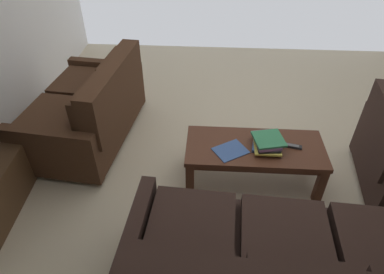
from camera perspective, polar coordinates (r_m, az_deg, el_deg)
ground_plane at (r=3.41m, az=8.56°, el=-4.35°), size 4.95×5.49×0.01m
loveseat_near at (r=3.63m, az=-16.84°, el=4.50°), size 1.03×1.52×0.88m
coffee_table at (r=3.02m, az=10.49°, el=-2.50°), size 1.20×0.52×0.41m
book_stack at (r=2.95m, az=12.51°, el=-0.88°), size 0.29×0.30×0.10m
tv_remote at (r=3.03m, az=16.54°, el=-1.47°), size 0.17×0.08×0.02m
loose_magazine at (r=2.89m, az=6.49°, el=-2.29°), size 0.33×0.32×0.01m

